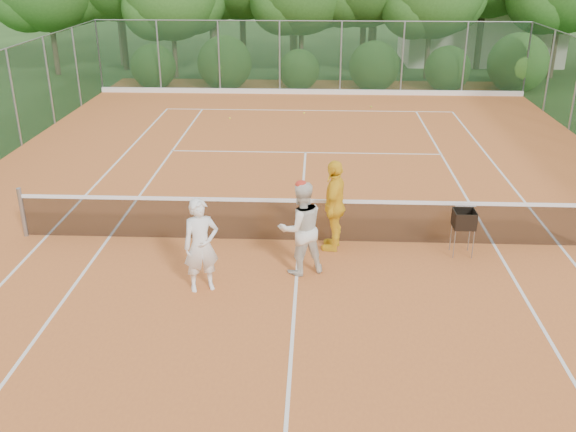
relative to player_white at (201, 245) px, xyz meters
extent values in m
plane|color=#224217|center=(1.70, 2.15, -0.90)|extent=(120.00, 120.00, 0.00)
cube|color=#C96A2E|center=(1.70, 2.15, -0.89)|extent=(18.00, 36.00, 0.02)
cube|color=beige|center=(10.70, 26.15, 0.60)|extent=(8.00, 5.00, 3.00)
cylinder|color=gray|center=(-4.24, 2.15, -0.33)|extent=(0.10, 0.10, 1.10)
cube|color=black|center=(1.70, 2.15, -0.42)|extent=(11.87, 0.03, 0.86)
cube|color=white|center=(1.70, 2.15, 0.05)|extent=(11.87, 0.04, 0.07)
imported|color=white|center=(0.00, 0.00, 0.00)|extent=(0.75, 0.62, 1.75)
imported|color=silver|center=(1.76, 0.76, 0.04)|extent=(1.09, 0.98, 1.84)
ellipsoid|color=red|center=(1.76, 0.76, 0.92)|extent=(0.22, 0.22, 0.14)
imported|color=yellow|center=(2.42, 1.86, 0.08)|extent=(0.68, 1.19, 1.91)
cylinder|color=gray|center=(4.82, 1.48, -0.58)|extent=(0.02, 0.02, 0.60)
cylinder|color=gray|center=(5.19, 1.86, -0.58)|extent=(0.02, 0.02, 0.60)
cube|color=black|center=(5.01, 1.67, -0.10)|extent=(0.42, 0.42, 0.35)
sphere|color=yellow|center=(-1.15, 12.56, -0.84)|extent=(0.07, 0.07, 0.07)
sphere|color=gold|center=(4.14, 14.62, -0.84)|extent=(0.07, 0.07, 0.07)
sphere|color=yellow|center=(1.54, 13.50, -0.84)|extent=(0.07, 0.07, 0.07)
cube|color=white|center=(1.70, 14.03, -0.87)|extent=(11.03, 0.06, 0.01)
cube|color=white|center=(-3.79, 2.15, -0.87)|extent=(0.06, 23.77, 0.01)
cube|color=white|center=(7.18, 2.15, -0.87)|extent=(0.06, 23.77, 0.01)
cube|color=white|center=(-2.41, 2.15, -0.87)|extent=(0.06, 23.77, 0.01)
cube|color=white|center=(5.81, 2.15, -0.87)|extent=(0.06, 23.77, 0.01)
cube|color=white|center=(1.70, 8.55, -0.87)|extent=(8.23, 0.06, 0.01)
cube|color=white|center=(1.70, 2.15, -0.87)|extent=(0.06, 12.80, 0.01)
cube|color=#19381E|center=(1.70, 17.15, 0.62)|extent=(18.00, 0.02, 3.00)
cylinder|color=gray|center=(-7.30, 17.15, 0.62)|extent=(0.07, 0.07, 3.00)
cylinder|color=gray|center=(10.70, 17.15, 0.62)|extent=(0.07, 0.07, 3.00)
cylinder|color=gray|center=(-7.30, 17.15, 0.62)|extent=(0.07, 0.07, 3.00)
cylinder|color=gray|center=(10.70, 17.15, 0.62)|extent=(0.07, 0.07, 3.00)
cylinder|color=brown|center=(-10.80, 21.15, 0.98)|extent=(0.26, 0.26, 3.75)
cylinder|color=brown|center=(-7.80, 22.65, 1.30)|extent=(0.30, 0.30, 4.40)
cylinder|color=brown|center=(-4.80, 20.65, 0.70)|extent=(0.22, 0.22, 3.20)
cylinder|color=brown|center=(-1.80, 23.15, 1.35)|extent=(0.31, 0.31, 4.50)
cylinder|color=brown|center=(1.20, 21.65, 0.85)|extent=(0.24, 0.24, 3.50)
cylinder|color=brown|center=(4.20, 22.15, 1.15)|extent=(0.28, 0.28, 4.10)
cylinder|color=brown|center=(7.20, 20.95, 0.80)|extent=(0.23, 0.23, 3.40)
cylinder|color=brown|center=(10.20, 23.65, 1.43)|extent=(0.32, 0.32, 4.65)
cylinder|color=brown|center=(13.20, 21.35, 1.00)|extent=(0.26, 0.26, 3.80)
camera|label=1|loc=(2.03, -10.26, 4.91)|focal=40.00mm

